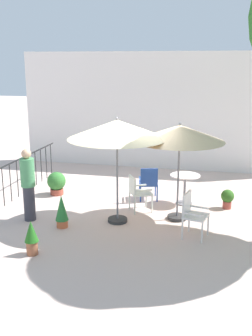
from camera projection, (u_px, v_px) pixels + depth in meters
ground_plane at (122, 213)px, 9.65m from camera, size 60.00×60.00×0.00m
villa_facade at (155, 111)px, 13.42m from camera, size 9.09×0.30×3.84m
terrace_railing at (6, 178)px, 10.14m from camera, size 0.03×5.89×1.01m
patio_umbrella_0 at (180, 134)px, 8.80m from camera, size 1.99×1.99×2.25m
patio_umbrella_1 at (117, 130)px, 8.62m from camera, size 2.15×2.15×2.38m
cafe_table_0 at (185, 184)px, 10.18m from camera, size 0.75×0.75×0.76m
patio_chair_0 at (149, 182)px, 10.46m from camera, size 0.58×0.60×0.89m
patio_chair_1 at (138, 191)px, 9.68m from camera, size 0.64×0.64×0.88m
patio_chair_2 at (192, 212)px, 8.24m from camera, size 0.55×0.57×0.94m
potted_plant_0 at (31, 236)px, 7.52m from camera, size 0.26×0.26×0.67m
potted_plant_1 at (57, 183)px, 10.94m from camera, size 0.50×0.50×0.63m
potted_plant_2 at (227, 198)px, 9.91m from camera, size 0.32×0.32×0.48m
potted_plant_3 at (62, 211)px, 8.76m from camera, size 0.29×0.29×0.74m
standing_person at (28, 184)px, 9.05m from camera, size 0.40×0.40×1.66m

